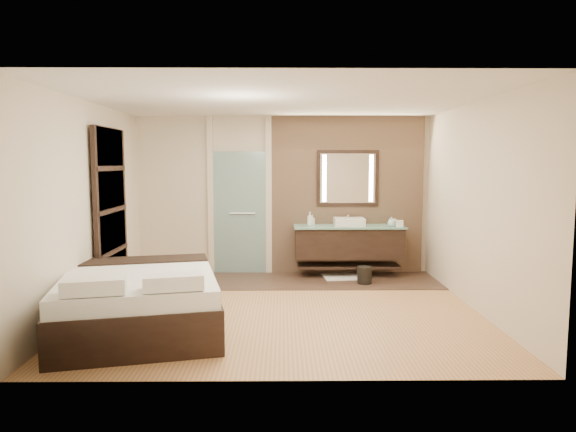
{
  "coord_description": "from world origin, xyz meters",
  "views": [
    {
      "loc": [
        -0.01,
        -6.6,
        1.92
      ],
      "look_at": [
        0.06,
        0.6,
        1.17
      ],
      "focal_mm": 32.0,
      "sensor_mm": 36.0,
      "label": 1
    }
  ],
  "objects_px": {
    "vanity": "(349,242)",
    "bed": "(140,301)",
    "mirror_unit": "(348,178)",
    "waste_bin": "(364,275)"
  },
  "relations": [
    {
      "from": "waste_bin",
      "to": "mirror_unit",
      "type": "bearing_deg",
      "value": 102.48
    },
    {
      "from": "mirror_unit",
      "to": "waste_bin",
      "type": "distance_m",
      "value": 1.72
    },
    {
      "from": "waste_bin",
      "to": "bed",
      "type": "bearing_deg",
      "value": -143.18
    },
    {
      "from": "vanity",
      "to": "bed",
      "type": "relative_size",
      "value": 0.75
    },
    {
      "from": "vanity",
      "to": "bed",
      "type": "distance_m",
      "value": 3.91
    },
    {
      "from": "vanity",
      "to": "bed",
      "type": "bearing_deg",
      "value": -134.78
    },
    {
      "from": "vanity",
      "to": "mirror_unit",
      "type": "distance_m",
      "value": 1.1
    },
    {
      "from": "vanity",
      "to": "bed",
      "type": "height_order",
      "value": "vanity"
    },
    {
      "from": "mirror_unit",
      "to": "waste_bin",
      "type": "height_order",
      "value": "mirror_unit"
    },
    {
      "from": "bed",
      "to": "mirror_unit",
      "type": "bearing_deg",
      "value": 34.69
    }
  ]
}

